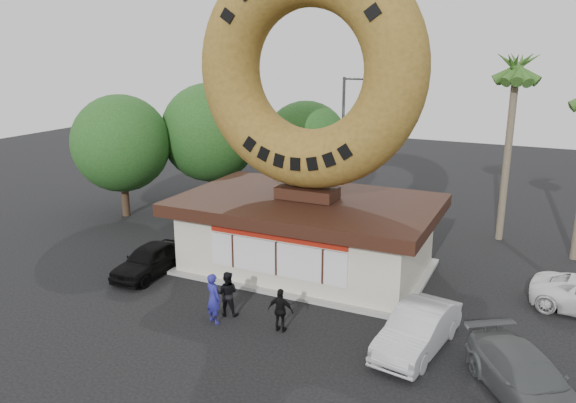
{
  "coord_description": "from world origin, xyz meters",
  "views": [
    {
      "loc": [
        9.37,
        -15.84,
        9.74
      ],
      "look_at": [
        0.01,
        4.0,
        3.65
      ],
      "focal_mm": 35.0,
      "sensor_mm": 36.0,
      "label": 1
    }
  ],
  "objects_px": {
    "giant_donut": "(308,70)",
    "car_black": "(149,260)",
    "donut_shop": "(307,231)",
    "person_right": "(281,310)",
    "person_left": "(213,298)",
    "street_lamp": "(345,137)",
    "person_center": "(227,293)",
    "car_grey": "(526,378)",
    "car_silver": "(418,330)"
  },
  "relations": [
    {
      "from": "person_center",
      "to": "giant_donut",
      "type": "bearing_deg",
      "value": -115.35
    },
    {
      "from": "donut_shop",
      "to": "car_silver",
      "type": "bearing_deg",
      "value": -38.79
    },
    {
      "from": "street_lamp",
      "to": "person_left",
      "type": "relative_size",
      "value": 4.22
    },
    {
      "from": "person_center",
      "to": "car_black",
      "type": "bearing_deg",
      "value": -36.08
    },
    {
      "from": "giant_donut",
      "to": "person_left",
      "type": "xyz_separation_m",
      "value": [
        -1.01,
        -6.18,
        -7.84
      ]
    },
    {
      "from": "car_black",
      "to": "street_lamp",
      "type": "bearing_deg",
      "value": 71.44
    },
    {
      "from": "car_black",
      "to": "car_silver",
      "type": "height_order",
      "value": "car_silver"
    },
    {
      "from": "donut_shop",
      "to": "person_right",
      "type": "bearing_deg",
      "value": -75.36
    },
    {
      "from": "giant_donut",
      "to": "person_right",
      "type": "relative_size",
      "value": 6.21
    },
    {
      "from": "donut_shop",
      "to": "giant_donut",
      "type": "relative_size",
      "value": 1.12
    },
    {
      "from": "car_grey",
      "to": "car_black",
      "type": "bearing_deg",
      "value": 135.99
    },
    {
      "from": "street_lamp",
      "to": "car_black",
      "type": "distance_m",
      "value": 14.72
    },
    {
      "from": "giant_donut",
      "to": "person_center",
      "type": "distance_m",
      "value": 9.66
    },
    {
      "from": "donut_shop",
      "to": "car_grey",
      "type": "bearing_deg",
      "value": -33.69
    },
    {
      "from": "giant_donut",
      "to": "street_lamp",
      "type": "relative_size",
      "value": 1.25
    },
    {
      "from": "donut_shop",
      "to": "street_lamp",
      "type": "relative_size",
      "value": 1.4
    },
    {
      "from": "person_center",
      "to": "person_right",
      "type": "distance_m",
      "value": 2.38
    },
    {
      "from": "car_grey",
      "to": "donut_shop",
      "type": "bearing_deg",
      "value": 112.38
    },
    {
      "from": "street_lamp",
      "to": "person_right",
      "type": "relative_size",
      "value": 4.98
    },
    {
      "from": "person_left",
      "to": "person_center",
      "type": "relative_size",
      "value": 1.11
    },
    {
      "from": "person_left",
      "to": "car_grey",
      "type": "height_order",
      "value": "person_left"
    },
    {
      "from": "donut_shop",
      "to": "person_right",
      "type": "relative_size",
      "value": 6.97
    },
    {
      "from": "person_left",
      "to": "person_right",
      "type": "relative_size",
      "value": 1.18
    },
    {
      "from": "person_left",
      "to": "car_black",
      "type": "bearing_deg",
      "value": -6.23
    },
    {
      "from": "person_left",
      "to": "car_silver",
      "type": "height_order",
      "value": "person_left"
    },
    {
      "from": "car_silver",
      "to": "car_grey",
      "type": "bearing_deg",
      "value": -13.54
    },
    {
      "from": "giant_donut",
      "to": "car_black",
      "type": "relative_size",
      "value": 2.48
    },
    {
      "from": "giant_donut",
      "to": "car_silver",
      "type": "relative_size",
      "value": 2.26
    },
    {
      "from": "person_center",
      "to": "car_black",
      "type": "distance_m",
      "value": 5.44
    },
    {
      "from": "donut_shop",
      "to": "car_black",
      "type": "relative_size",
      "value": 2.78
    },
    {
      "from": "person_center",
      "to": "car_grey",
      "type": "bearing_deg",
      "value": 158.66
    },
    {
      "from": "person_center",
      "to": "car_silver",
      "type": "bearing_deg",
      "value": 167.9
    },
    {
      "from": "person_right",
      "to": "car_black",
      "type": "height_order",
      "value": "person_right"
    },
    {
      "from": "car_grey",
      "to": "street_lamp",
      "type": "bearing_deg",
      "value": 90.89
    },
    {
      "from": "donut_shop",
      "to": "street_lamp",
      "type": "height_order",
      "value": "street_lamp"
    },
    {
      "from": "giant_donut",
      "to": "car_grey",
      "type": "distance_m",
      "value": 14.04
    },
    {
      "from": "car_black",
      "to": "car_silver",
      "type": "relative_size",
      "value": 0.91
    },
    {
      "from": "street_lamp",
      "to": "person_center",
      "type": "bearing_deg",
      "value": -86.35
    },
    {
      "from": "street_lamp",
      "to": "car_grey",
      "type": "relative_size",
      "value": 1.7
    },
    {
      "from": "giant_donut",
      "to": "street_lamp",
      "type": "xyz_separation_m",
      "value": [
        -1.86,
        10.0,
        -4.31
      ]
    },
    {
      "from": "giant_donut",
      "to": "car_silver",
      "type": "height_order",
      "value": "giant_donut"
    },
    {
      "from": "car_grey",
      "to": "giant_donut",
      "type": "bearing_deg",
      "value": 112.32
    },
    {
      "from": "car_black",
      "to": "car_silver",
      "type": "xyz_separation_m",
      "value": [
        12.11,
        -1.33,
        0.04
      ]
    },
    {
      "from": "giant_donut",
      "to": "person_center",
      "type": "relative_size",
      "value": 5.82
    },
    {
      "from": "donut_shop",
      "to": "person_right",
      "type": "xyz_separation_m",
      "value": [
        1.5,
        -5.73,
        -0.96
      ]
    },
    {
      "from": "donut_shop",
      "to": "person_left",
      "type": "relative_size",
      "value": 5.9
    },
    {
      "from": "giant_donut",
      "to": "car_black",
      "type": "distance_m",
      "value": 10.7
    },
    {
      "from": "street_lamp",
      "to": "person_right",
      "type": "height_order",
      "value": "street_lamp"
    },
    {
      "from": "person_left",
      "to": "person_center",
      "type": "xyz_separation_m",
      "value": [
        0.14,
        0.73,
        -0.09
      ]
    },
    {
      "from": "car_black",
      "to": "car_grey",
      "type": "bearing_deg",
      "value": -11.75
    }
  ]
}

